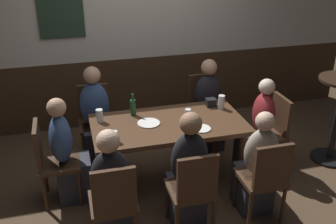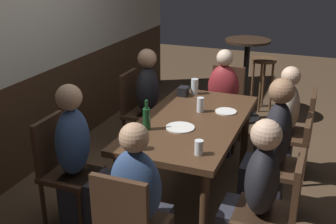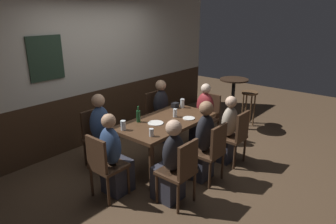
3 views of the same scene
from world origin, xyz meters
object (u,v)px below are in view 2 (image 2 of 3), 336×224
(pint_glass_pale, at_px, (199,148))
(chair_right_near, at_px, (298,130))
(chair_head_east, at_px, (225,102))
(plate_white_small, at_px, (226,112))
(person_right_near, at_px, (280,131))
(side_bar_table, at_px, (246,73))
(bar_stool, at_px, (263,70))
(highball_clear, at_px, (195,88))
(person_head_west, at_px, (140,214))
(chair_left_far, at_px, (63,165))
(plate_white_large, at_px, (180,128))
(person_mid_near, at_px, (269,158))
(beer_bottle_green, at_px, (147,118))
(chair_right_far, at_px, (138,107))
(condiment_caddy, at_px, (183,91))
(beer_glass_tall, at_px, (200,106))
(person_right_far, at_px, (152,110))
(person_left_far, at_px, (80,168))
(person_left_near, at_px, (252,208))
(chair_mid_near, at_px, (290,162))
(dining_table, at_px, (191,129))
(person_head_east, at_px, (221,109))
(chair_left_near, at_px, (278,209))
(beer_glass_half, at_px, (134,142))

(pint_glass_pale, bearing_deg, chair_right_near, -24.09)
(chair_head_east, distance_m, plate_white_small, 0.99)
(person_right_near, height_order, side_bar_table, person_right_near)
(bar_stool, bearing_deg, highball_clear, 167.76)
(person_head_west, distance_m, pint_glass_pale, 0.61)
(chair_left_far, height_order, plate_white_large, chair_left_far)
(person_mid_near, height_order, pint_glass_pale, person_mid_near)
(person_head_west, bearing_deg, beer_bottle_green, 20.23)
(chair_right_far, bearing_deg, condiment_caddy, -103.18)
(chair_left_far, relative_size, plate_white_large, 3.77)
(person_right_near, relative_size, beer_glass_tall, 8.32)
(person_head_west, distance_m, plate_white_large, 0.89)
(person_right_near, height_order, person_head_west, person_head_west)
(person_right_near, relative_size, side_bar_table, 1.05)
(chair_right_far, xyz_separation_m, person_right_far, (-0.00, -0.16, -0.01))
(chair_right_near, xyz_separation_m, person_right_near, (-0.00, 0.16, -0.04))
(person_right_near, bearing_deg, plate_white_large, 142.55)
(condiment_caddy, distance_m, side_bar_table, 1.50)
(pint_glass_pale, xyz_separation_m, plate_white_large, (0.39, 0.28, -0.04))
(plate_white_small, bearing_deg, chair_left_far, 132.73)
(person_left_far, distance_m, person_left_near, 1.34)
(chair_mid_near, distance_m, condiment_caddy, 1.28)
(person_mid_near, distance_m, condiment_caddy, 1.14)
(dining_table, xyz_separation_m, chair_right_far, (0.70, 0.83, -0.16))
(person_right_far, bearing_deg, bar_stool, -26.29)
(plate_white_large, xyz_separation_m, condiment_caddy, (0.78, 0.25, 0.04))
(dining_table, height_order, person_right_near, person_right_near)
(pint_glass_pale, bearing_deg, person_head_east, 8.73)
(person_right_near, relative_size, person_left_near, 0.99)
(bar_stool, bearing_deg, plate_white_large, 175.02)
(chair_right_far, bearing_deg, chair_left_near, -130.08)
(chair_right_near, distance_m, chair_left_near, 1.40)
(pint_glass_pale, bearing_deg, chair_left_far, 95.48)
(chair_right_far, xyz_separation_m, chair_left_near, (-1.40, -1.66, 0.00))
(person_right_far, bearing_deg, beer_bottle_green, -158.52)
(chair_left_far, height_order, bar_stool, chair_left_far)
(chair_left_near, bearing_deg, beer_glass_tall, 42.08)
(person_left_far, distance_m, highball_clear, 1.48)
(chair_right_near, xyz_separation_m, person_left_near, (-1.40, 0.16, -0.03))
(chair_left_near, bearing_deg, beer_bottle_green, 71.07)
(chair_right_far, relative_size, beer_glass_half, 6.33)
(chair_right_far, xyz_separation_m, beer_bottle_green, (-1.02, -0.57, 0.34))
(person_mid_near, relative_size, person_right_far, 1.03)
(person_left_near, bearing_deg, beer_glass_half, 89.19)
(dining_table, relative_size, person_left_near, 1.43)
(chair_left_far, xyz_separation_m, condiment_caddy, (1.27, -0.56, 0.29))
(dining_table, xyz_separation_m, chair_left_far, (-0.70, 0.83, -0.16))
(person_right_near, height_order, plate_white_small, person_right_near)
(chair_mid_near, bearing_deg, person_left_near, 166.85)
(person_right_far, relative_size, beer_glass_tall, 8.66)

